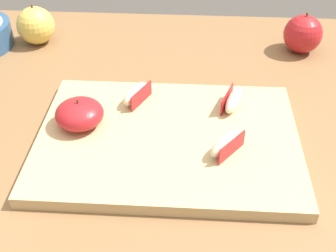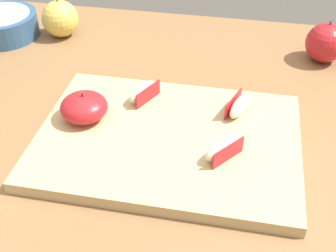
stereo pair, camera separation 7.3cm
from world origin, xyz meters
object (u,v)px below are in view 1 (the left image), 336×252
at_px(apple_wedge_front, 226,144).
at_px(whole_apple_golden, 36,26).
at_px(whole_apple_crimson, 303,34).
at_px(cutting_board, 168,140).
at_px(apple_wedge_back, 136,94).
at_px(apple_wedge_middle, 233,101).
at_px(apple_half_skin_up, 79,114).

xyz_separation_m(apple_wedge_front, whole_apple_golden, (-0.43, 0.39, 0.01)).
bearing_deg(apple_wedge_front, whole_apple_crimson, 63.67).
bearing_deg(whole_apple_crimson, cutting_board, -129.38).
bearing_deg(whole_apple_golden, whole_apple_crimson, -0.40).
bearing_deg(apple_wedge_back, apple_wedge_middle, -3.24).
distance_m(apple_wedge_back, whole_apple_golden, 0.37).
xyz_separation_m(cutting_board, apple_wedge_back, (-0.07, 0.10, 0.03)).
xyz_separation_m(apple_wedge_middle, whole_apple_golden, (-0.45, 0.27, 0.01)).
distance_m(cutting_board, apple_wedge_middle, 0.15).
xyz_separation_m(apple_half_skin_up, apple_wedge_middle, (0.27, 0.07, -0.01)).
distance_m(apple_wedge_front, whole_apple_golden, 0.58).
bearing_deg(cutting_board, whole_apple_golden, 133.35).
distance_m(apple_wedge_back, whole_apple_crimson, 0.43).
bearing_deg(apple_half_skin_up, cutting_board, -7.40).
bearing_deg(cutting_board, apple_wedge_front, -20.21).
distance_m(apple_wedge_front, whole_apple_crimson, 0.43).
height_order(apple_half_skin_up, apple_wedge_back, apple_half_skin_up).
xyz_separation_m(apple_wedge_front, apple_wedge_middle, (0.02, 0.12, 0.00)).
xyz_separation_m(apple_wedge_back, whole_apple_golden, (-0.27, 0.26, 0.01)).
relative_size(cutting_board, apple_wedge_back, 5.99).
height_order(cutting_board, apple_wedge_back, apple_wedge_back).
xyz_separation_m(apple_wedge_back, whole_apple_crimson, (0.35, 0.25, 0.01)).
height_order(apple_wedge_middle, whole_apple_golden, whole_apple_golden).
relative_size(cutting_board, apple_wedge_front, 6.32).
distance_m(apple_wedge_back, apple_wedge_middle, 0.18).
distance_m(cutting_board, whole_apple_golden, 0.49).
bearing_deg(apple_wedge_front, apple_half_skin_up, 167.54).
distance_m(cutting_board, whole_apple_crimson, 0.45).
height_order(apple_wedge_front, whole_apple_crimson, whole_apple_crimson).
relative_size(apple_half_skin_up, whole_apple_golden, 0.88).
distance_m(apple_wedge_middle, whole_apple_golden, 0.52).
height_order(cutting_board, whole_apple_golden, whole_apple_golden).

